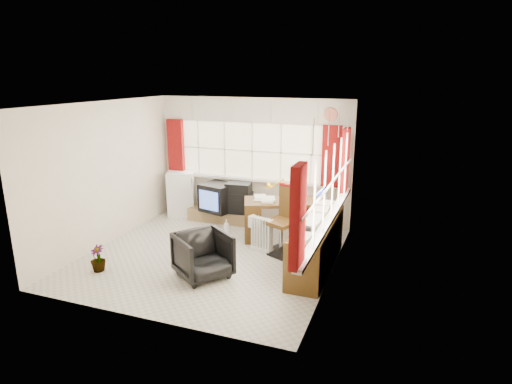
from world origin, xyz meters
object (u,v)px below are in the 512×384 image
task_chair (286,217)px  office_chair (203,255)px  credenza (316,243)px  crt_tv (218,197)px  desk (280,217)px  desk_lamp (284,186)px  radiator (262,238)px  tv_bench (223,215)px  mini_fridge (182,193)px

task_chair → office_chair: bearing=-123.4°
office_chair → credenza: (1.51, 0.91, 0.06)m
office_chair → crt_tv: crt_tv is taller
task_chair → desk: bearing=117.5°
desk → crt_tv: (-1.44, 0.45, 0.12)m
desk_lamp → radiator: 1.00m
radiator → credenza: (1.00, -0.28, 0.15)m
radiator → tv_bench: 1.79m
desk_lamp → credenza: (0.78, -0.84, -0.64)m
task_chair → mini_fridge: (-2.66, 1.17, -0.13)m
desk_lamp → office_chair: (-0.72, -1.75, -0.70)m
crt_tv → credenza: bearing=-30.8°
desk_lamp → crt_tv: 1.72m
task_chair → credenza: task_chair is taller
desk → mini_fridge: mini_fridge is taller
tv_bench → desk: bearing=-22.4°
credenza → tv_bench: size_ratio=1.43×
desk → crt_tv: 1.52m
task_chair → office_chair: task_chair is taller
desk_lamp → credenza: bearing=-47.0°
office_chair → credenza: 1.76m
desk_lamp → tv_bench: desk_lamp is taller
desk → radiator: (-0.11, -0.67, -0.17)m
office_chair → radiator: (0.51, 1.19, -0.10)m
desk → tv_bench: size_ratio=1.01×
desk_lamp → tv_bench: bearing=155.5°
desk_lamp → desk: bearing=134.3°
desk_lamp → credenza: desk_lamp is taller
desk_lamp → mini_fridge: desk_lamp is taller
desk_lamp → task_chair: desk_lamp is taller
crt_tv → mini_fridge: (-0.95, 0.21, -0.06)m
task_chair → office_chair: (-0.89, -1.34, -0.27)m
office_chair → radiator: office_chair is taller
desk_lamp → radiator: desk_lamp is taller
desk → mini_fridge: (-2.40, 0.65, 0.06)m
task_chair → crt_tv: task_chair is taller
task_chair → credenza: 0.79m
mini_fridge → crt_tv: bearing=-12.3°
task_chair → mini_fridge: size_ratio=1.21×
task_chair → radiator: size_ratio=1.91×
desk_lamp → credenza: size_ratio=0.22×
office_chair → crt_tv: bearing=56.3°
desk_lamp → mini_fridge: 2.67m
desk_lamp → task_chair: 0.62m
crt_tv → mini_fridge: mini_fridge is taller
credenza → crt_tv: bearing=149.2°
radiator → desk: bearing=80.6°
crt_tv → task_chair: bearing=-29.2°
desk → tv_bench: (-1.39, 0.57, -0.29)m
office_chair → crt_tv: (-0.82, 2.30, 0.19)m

